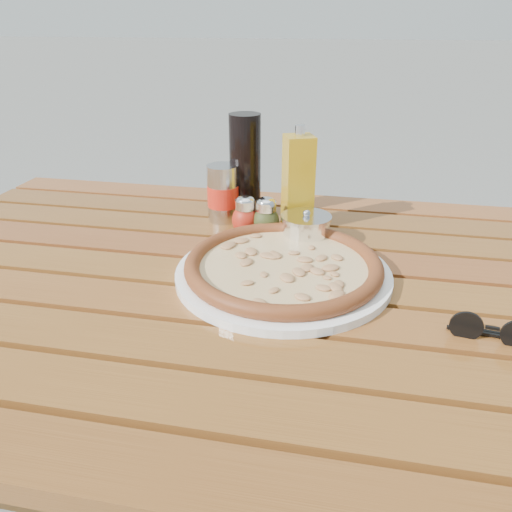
% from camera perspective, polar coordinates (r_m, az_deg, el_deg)
% --- Properties ---
extents(table, '(1.40, 0.90, 0.75)m').
position_cam_1_polar(table, '(0.88, -0.26, -6.79)').
color(table, '#3B240D').
rests_on(table, ground).
extents(plate, '(0.37, 0.37, 0.01)m').
position_cam_1_polar(plate, '(0.84, 3.11, -2.01)').
color(plate, white).
rests_on(plate, table).
extents(pizza, '(0.35, 0.35, 0.03)m').
position_cam_1_polar(pizza, '(0.83, 3.13, -1.05)').
color(pizza, '#F8E6B2').
rests_on(pizza, plate).
extents(pepper_shaker, '(0.06, 0.06, 0.08)m').
position_cam_1_polar(pepper_shaker, '(0.99, -1.22, 4.57)').
color(pepper_shaker, red).
rests_on(pepper_shaker, table).
extents(oregano_shaker, '(0.07, 0.07, 0.08)m').
position_cam_1_polar(oregano_shaker, '(0.99, 1.13, 4.38)').
color(oregano_shaker, '#3D441B').
rests_on(oregano_shaker, table).
extents(dark_bottle, '(0.09, 0.09, 0.22)m').
position_cam_1_polar(dark_bottle, '(1.07, -1.25, 10.13)').
color(dark_bottle, black).
rests_on(dark_bottle, table).
extents(soda_can, '(0.08, 0.08, 0.12)m').
position_cam_1_polar(soda_can, '(1.06, -3.78, 7.10)').
color(soda_can, '#BABABF').
rests_on(soda_can, table).
extents(olive_oil_cruet, '(0.07, 0.07, 0.21)m').
position_cam_1_polar(olive_oil_cruet, '(1.01, 4.82, 8.37)').
color(olive_oil_cruet, '#B68813').
rests_on(olive_oil_cruet, table).
extents(parmesan_tin, '(0.10, 0.10, 0.07)m').
position_cam_1_polar(parmesan_tin, '(0.95, 5.71, 3.01)').
color(parmesan_tin, white).
rests_on(parmesan_tin, table).
extents(sunglasses, '(0.11, 0.03, 0.04)m').
position_cam_1_polar(sunglasses, '(0.75, 25.30, -7.75)').
color(sunglasses, black).
rests_on(sunglasses, table).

